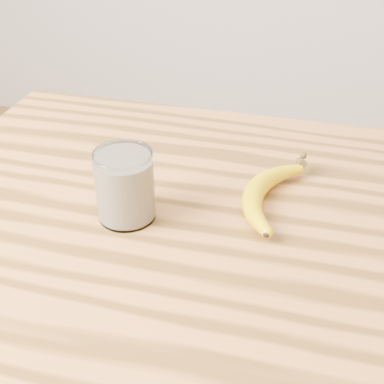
# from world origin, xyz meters

# --- Properties ---
(table) EXTENTS (1.20, 0.80, 0.90)m
(table) POSITION_xyz_m (0.00, 0.00, 0.77)
(table) COLOR #B67136
(table) RESTS_ON ground
(smoothie_glass) EXTENTS (0.09, 0.09, 0.11)m
(smoothie_glass) POSITION_xyz_m (-0.22, -0.01, 0.95)
(smoothie_glass) COLOR white
(smoothie_glass) RESTS_ON table
(banana) EXTENTS (0.14, 0.29, 0.03)m
(banana) POSITION_xyz_m (-0.03, 0.08, 0.92)
(banana) COLOR #DCB301
(banana) RESTS_ON table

